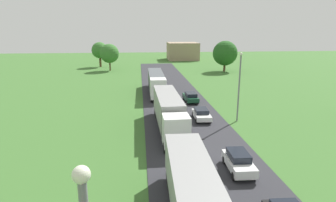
% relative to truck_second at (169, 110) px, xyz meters
% --- Properties ---
extents(road, '(10.00, 140.00, 0.06)m').
position_rel_truck_second_xyz_m(road, '(2.28, -8.19, -2.19)').
color(road, '#2B2B30').
rests_on(road, ground).
extents(lane_marking_centre, '(0.16, 122.64, 0.01)m').
position_rel_truck_second_xyz_m(lane_marking_centre, '(2.28, -10.65, -2.15)').
color(lane_marking_centre, white).
rests_on(lane_marking_centre, road).
extents(truck_second, '(2.68, 13.32, 3.78)m').
position_rel_truck_second_xyz_m(truck_second, '(0.00, 0.00, 0.00)').
color(truck_second, white).
rests_on(truck_second, road).
extents(truck_third, '(2.60, 14.41, 3.54)m').
position_rel_truck_second_xyz_m(truck_third, '(-0.28, 18.60, -0.12)').
color(truck_third, white).
rests_on(truck_third, road).
extents(car_third, '(1.87, 3.98, 1.56)m').
position_rel_truck_second_xyz_m(car_third, '(4.51, -10.27, -1.35)').
color(car_third, white).
rests_on(car_third, road).
extents(car_fourth, '(1.94, 4.15, 1.35)m').
position_rel_truck_second_xyz_m(car_fourth, '(4.40, 2.97, -1.44)').
color(car_fourth, white).
rests_on(car_fourth, road).
extents(car_fifth, '(1.95, 4.35, 1.47)m').
position_rel_truck_second_xyz_m(car_fifth, '(4.62, 11.77, -1.38)').
color(car_fifth, '#19472D').
rests_on(car_fifth, road).
extents(lamppost_second, '(0.36, 0.36, 8.38)m').
position_rel_truck_second_xyz_m(lamppost_second, '(8.69, 2.10, 2.45)').
color(lamppost_second, slate).
rests_on(lamppost_second, ground).
extents(tree_maple, '(5.07, 5.07, 7.15)m').
position_rel_truck_second_xyz_m(tree_maple, '(-11.07, 47.37, 2.39)').
color(tree_maple, '#513823').
rests_on(tree_maple, ground).
extents(tree_pine, '(4.72, 4.72, 7.25)m').
position_rel_truck_second_xyz_m(tree_pine, '(-14.69, 55.66, 2.63)').
color(tree_pine, '#513823').
rests_on(tree_pine, ground).
extents(tree_elm, '(6.42, 6.42, 8.01)m').
position_rel_truck_second_xyz_m(tree_elm, '(19.30, 42.91, 2.57)').
color(tree_elm, '#513823').
rests_on(tree_elm, ground).
extents(distant_building, '(10.70, 10.84, 6.15)m').
position_rel_truck_second_xyz_m(distant_building, '(12.65, 73.34, 0.86)').
color(distant_building, '#9E846B').
rests_on(distant_building, ground).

